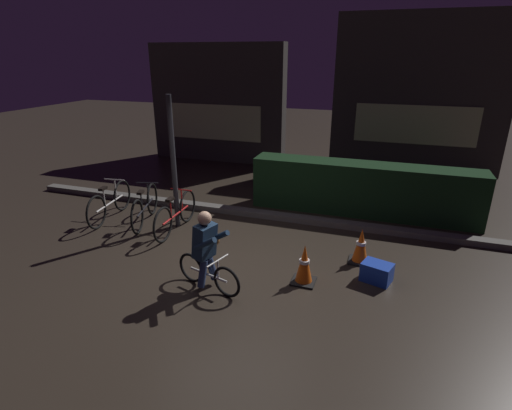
{
  "coord_description": "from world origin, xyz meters",
  "views": [
    {
      "loc": [
        2.23,
        -5.38,
        3.32
      ],
      "look_at": [
        0.2,
        0.6,
        0.9
      ],
      "focal_mm": 27.92,
      "sensor_mm": 36.0,
      "label": 1
    }
  ],
  "objects_px": {
    "parked_bike_center_left": "(176,214)",
    "traffic_cone_near": "(304,264)",
    "blue_crate": "(377,272)",
    "cyclist": "(207,250)",
    "traffic_cone_far": "(361,246)",
    "street_post": "(174,164)",
    "parked_bike_leftmost": "(110,203)",
    "parked_bike_left_mid": "(145,207)"
  },
  "relations": [
    {
      "from": "parked_bike_left_mid",
      "to": "traffic_cone_far",
      "type": "xyz_separation_m",
      "value": [
        4.37,
        -0.27,
        -0.07
      ]
    },
    {
      "from": "street_post",
      "to": "blue_crate",
      "type": "relative_size",
      "value": 5.95
    },
    {
      "from": "street_post",
      "to": "traffic_cone_far",
      "type": "bearing_deg",
      "value": -5.58
    },
    {
      "from": "cyclist",
      "to": "parked_bike_left_mid",
      "type": "bearing_deg",
      "value": 157.94
    },
    {
      "from": "traffic_cone_far",
      "to": "blue_crate",
      "type": "distance_m",
      "value": 0.63
    },
    {
      "from": "street_post",
      "to": "traffic_cone_far",
      "type": "height_order",
      "value": "street_post"
    },
    {
      "from": "parked_bike_center_left",
      "to": "traffic_cone_near",
      "type": "relative_size",
      "value": 2.68
    },
    {
      "from": "parked_bike_leftmost",
      "to": "parked_bike_center_left",
      "type": "bearing_deg",
      "value": -101.64
    },
    {
      "from": "parked_bike_leftmost",
      "to": "cyclist",
      "type": "xyz_separation_m",
      "value": [
        3.12,
        -1.78,
        0.27
      ]
    },
    {
      "from": "blue_crate",
      "to": "cyclist",
      "type": "height_order",
      "value": "cyclist"
    },
    {
      "from": "parked_bike_center_left",
      "to": "blue_crate",
      "type": "bearing_deg",
      "value": -101.44
    },
    {
      "from": "parked_bike_center_left",
      "to": "traffic_cone_far",
      "type": "bearing_deg",
      "value": -93.68
    },
    {
      "from": "parked_bike_leftmost",
      "to": "parked_bike_center_left",
      "type": "relative_size",
      "value": 1.01
    },
    {
      "from": "parked_bike_leftmost",
      "to": "parked_bike_center_left",
      "type": "height_order",
      "value": "parked_bike_leftmost"
    },
    {
      "from": "blue_crate",
      "to": "traffic_cone_near",
      "type": "bearing_deg",
      "value": -159.34
    },
    {
      "from": "blue_crate",
      "to": "parked_bike_leftmost",
      "type": "bearing_deg",
      "value": 172.01
    },
    {
      "from": "traffic_cone_near",
      "to": "blue_crate",
      "type": "height_order",
      "value": "traffic_cone_near"
    },
    {
      "from": "parked_bike_center_left",
      "to": "cyclist",
      "type": "distance_m",
      "value": 2.25
    },
    {
      "from": "parked_bike_leftmost",
      "to": "cyclist",
      "type": "bearing_deg",
      "value": -127.57
    },
    {
      "from": "traffic_cone_near",
      "to": "parked_bike_center_left",
      "type": "bearing_deg",
      "value": 159.24
    },
    {
      "from": "parked_bike_left_mid",
      "to": "traffic_cone_near",
      "type": "distance_m",
      "value": 3.81
    },
    {
      "from": "traffic_cone_far",
      "to": "traffic_cone_near",
      "type": "bearing_deg",
      "value": -128.95
    },
    {
      "from": "traffic_cone_near",
      "to": "blue_crate",
      "type": "bearing_deg",
      "value": 20.66
    },
    {
      "from": "street_post",
      "to": "blue_crate",
      "type": "height_order",
      "value": "street_post"
    },
    {
      "from": "street_post",
      "to": "traffic_cone_far",
      "type": "distance_m",
      "value": 3.83
    },
    {
      "from": "parked_bike_left_mid",
      "to": "traffic_cone_near",
      "type": "height_order",
      "value": "parked_bike_left_mid"
    },
    {
      "from": "cyclist",
      "to": "parked_bike_leftmost",
      "type": "bearing_deg",
      "value": 166.82
    },
    {
      "from": "parked_bike_left_mid",
      "to": "cyclist",
      "type": "relative_size",
      "value": 1.34
    },
    {
      "from": "street_post",
      "to": "parked_bike_center_left",
      "type": "distance_m",
      "value": 0.99
    },
    {
      "from": "parked_bike_left_mid",
      "to": "cyclist",
      "type": "distance_m",
      "value": 2.93
    },
    {
      "from": "street_post",
      "to": "parked_bike_left_mid",
      "type": "relative_size",
      "value": 1.57
    },
    {
      "from": "parked_bike_left_mid",
      "to": "traffic_cone_near",
      "type": "bearing_deg",
      "value": -125.2
    },
    {
      "from": "street_post",
      "to": "parked_bike_leftmost",
      "type": "bearing_deg",
      "value": -175.25
    },
    {
      "from": "street_post",
      "to": "parked_bike_leftmost",
      "type": "distance_m",
      "value": 1.81
    },
    {
      "from": "parked_bike_center_left",
      "to": "parked_bike_leftmost",
      "type": "bearing_deg",
      "value": 84.5
    },
    {
      "from": "street_post",
      "to": "parked_bike_leftmost",
      "type": "xyz_separation_m",
      "value": [
        -1.53,
        -0.13,
        -0.95
      ]
    },
    {
      "from": "parked_bike_left_mid",
      "to": "cyclist",
      "type": "bearing_deg",
      "value": -145.2
    },
    {
      "from": "parked_bike_center_left",
      "to": "cyclist",
      "type": "relative_size",
      "value": 1.37
    },
    {
      "from": "traffic_cone_near",
      "to": "traffic_cone_far",
      "type": "relative_size",
      "value": 1.05
    },
    {
      "from": "street_post",
      "to": "parked_bike_center_left",
      "type": "height_order",
      "value": "street_post"
    },
    {
      "from": "blue_crate",
      "to": "cyclist",
      "type": "xyz_separation_m",
      "value": [
        -2.39,
        -1.01,
        0.48
      ]
    },
    {
      "from": "parked_bike_center_left",
      "to": "traffic_cone_near",
      "type": "height_order",
      "value": "parked_bike_center_left"
    }
  ]
}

